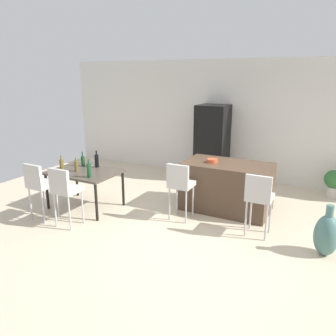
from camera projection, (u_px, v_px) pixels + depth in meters
ground_plane at (195, 220)px, 5.93m from camera, size 10.00×10.00×0.00m
back_wall at (243, 121)px, 8.03m from camera, size 10.00×0.12×2.90m
kitchen_island at (226, 187)px, 6.32m from camera, size 1.64×0.94×0.92m
bar_chair_left at (180, 183)px, 5.78m from camera, size 0.41×0.41×1.05m
bar_chair_middle at (259, 195)px, 5.17m from camera, size 0.40×0.40×1.05m
dining_table at (84, 174)px, 6.36m from camera, size 1.32×0.94×0.74m
dining_chair_near at (39, 183)px, 5.78m from camera, size 0.41×0.41×1.05m
dining_chair_far at (64, 188)px, 5.51m from camera, size 0.40×0.40×1.05m
wine_bottle_inner at (83, 161)px, 6.66m from camera, size 0.07×0.07×0.30m
wine_bottle_right at (89, 170)px, 5.91m from camera, size 0.08×0.08×0.34m
wine_bottle_middle at (76, 166)px, 6.29m from camera, size 0.07×0.07×0.27m
wine_bottle_far at (97, 161)px, 6.58m from camera, size 0.08×0.08×0.34m
wine_bottle_left at (62, 165)px, 6.31m from camera, size 0.08×0.08×0.31m
wine_glass_near at (92, 160)px, 6.65m from camera, size 0.07×0.07×0.17m
refrigerator at (212, 143)px, 8.07m from camera, size 0.72×0.68×1.84m
fruit_bowl at (212, 161)px, 6.24m from camera, size 0.20×0.20×0.07m
floor_vase at (327, 235)px, 4.71m from camera, size 0.35×0.35×0.77m
potted_plant at (334, 181)px, 7.00m from camera, size 0.39×0.39×0.59m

